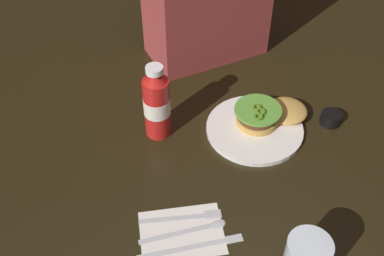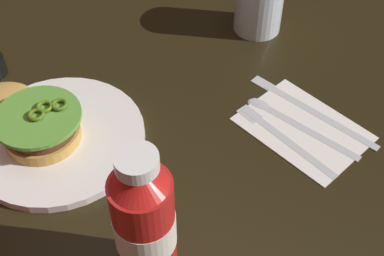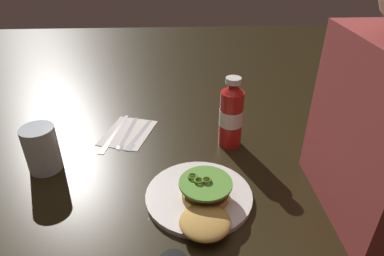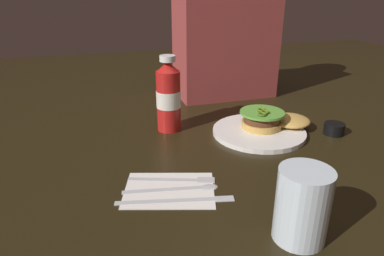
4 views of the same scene
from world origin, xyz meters
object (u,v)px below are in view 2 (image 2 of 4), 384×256
Objects in this scene: dinner_plate at (59,138)px; butter_knife at (304,105)px; ketchup_bottle at (145,225)px; spoon_utensil at (286,117)px; fork_utensil at (277,133)px; napkin at (303,128)px; burger_sandwich at (25,119)px.

dinner_plate is 0.37m from butter_knife.
ketchup_bottle is (-0.22, 0.10, 0.09)m from dinner_plate.
ketchup_bottle reaches higher than dinner_plate.
ketchup_bottle is 1.09× the size of spoon_utensil.
ketchup_bottle is 0.29m from fork_utensil.
napkin is 0.04m from fork_utensil.
napkin is at bearing 169.39° from spoon_utensil.
spoon_utensil is (0.03, -0.01, 0.00)m from napkin.
ketchup_bottle reaches higher than spoon_utensil.
burger_sandwich is 0.40m from napkin.
ketchup_bottle is (-0.27, 0.09, 0.06)m from burger_sandwich.
fork_utensil is at bearing 79.66° from butter_knife.
spoon_utensil is at bearing -145.89° from burger_sandwich.
fork_utensil is at bearing 89.90° from spoon_utensil.
burger_sandwich is at bearing 34.11° from spoon_utensil.
dinner_plate is 0.05m from burger_sandwich.
fork_utensil is (-0.05, -0.27, -0.09)m from ketchup_bottle.
fork_utensil is at bearing -99.58° from ketchup_bottle.
spoon_utensil is at bearing -143.07° from dinner_plate.
burger_sandwich is at bearing -19.23° from ketchup_bottle.
butter_knife is (-0.33, -0.25, -0.03)m from burger_sandwich.
burger_sandwich is 0.38m from spoon_utensil.
fork_utensil is at bearing 47.08° from napkin.
dinner_plate is 0.26m from ketchup_bottle.
ketchup_bottle is at bearing 154.96° from dinner_plate.
butter_knife is at bearing -139.62° from dinner_plate.
spoon_utensil is at bearing -10.61° from napkin.
spoon_utensil reaches higher than napkin.
dinner_plate is 0.36m from napkin.
napkin is (-0.07, -0.30, -0.09)m from ketchup_bottle.
ketchup_bottle reaches higher than napkin.
napkin is at bearing -103.90° from ketchup_bottle.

